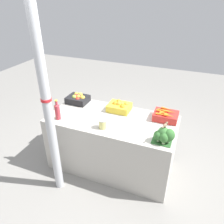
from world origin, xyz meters
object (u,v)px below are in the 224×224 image
carrot_crate (166,116)px  pickle_jar (103,124)px  apple_crate (78,98)px  juice_bottle_golden (50,110)px  juice_bottle_ruby (57,111)px  orange_crate (120,106)px  support_pole (48,109)px  broccoli_pile (164,135)px  sparrow_bird (165,125)px

carrot_crate → pickle_jar: (-0.69, -0.50, 0.01)m
apple_crate → juice_bottle_golden: (-0.12, -0.54, 0.04)m
juice_bottle_ruby → orange_crate: bearing=38.2°
support_pole → broccoli_pile: bearing=17.1°
support_pole → broccoli_pile: support_pole is taller
juice_bottle_ruby → pickle_jar: (0.64, 0.02, -0.06)m
sparrow_bird → juice_bottle_ruby: bearing=108.5°
support_pole → pickle_jar: 0.69m
juice_bottle_golden → pickle_jar: bearing=1.7°
orange_crate → juice_bottle_ruby: size_ratio=1.12×
carrot_crate → juice_bottle_golden: size_ratio=1.19×
broccoli_pile → pickle_jar: broccoli_pile is taller
support_pole → sparrow_bird: bearing=18.1°
juice_bottle_golden → juice_bottle_ruby: juice_bottle_ruby is taller
orange_crate → broccoli_pile: broccoli_pile is taller
juice_bottle_ruby → broccoli_pile: bearing=0.4°
broccoli_pile → juice_bottle_ruby: bearing=-179.6°
juice_bottle_golden → juice_bottle_ruby: (0.12, 0.00, 0.01)m
pickle_jar → juice_bottle_golden: bearing=-178.3°
orange_crate → sparrow_bird: 0.89m
broccoli_pile → pickle_jar: (-0.76, 0.01, -0.04)m
broccoli_pile → sparrow_bird: size_ratio=1.84×
support_pole → sparrow_bird: support_pole is taller
support_pole → carrot_crate: bearing=37.5°
support_pole → carrot_crate: size_ratio=7.52×
carrot_crate → juice_bottle_ruby: (-1.34, -0.53, 0.06)m
sparrow_bird → juice_bottle_golden: bearing=108.4°
broccoli_pile → carrot_crate: bearing=97.6°
pickle_jar → juice_bottle_ruby: bearing=-178.0°
broccoli_pile → juice_bottle_golden: bearing=-179.7°
carrot_crate → broccoli_pile: 0.52m
orange_crate → broccoli_pile: size_ratio=1.29×
orange_crate → juice_bottle_ruby: juice_bottle_ruby is taller
orange_crate → pickle_jar: orange_crate is taller
orange_crate → support_pole: bearing=-119.6°
support_pole → orange_crate: bearing=60.4°
carrot_crate → pickle_jar: bearing=-143.9°
juice_bottle_golden → carrot_crate: bearing=19.9°
sparrow_bird → apple_crate: bearing=87.4°
apple_crate → orange_crate: 0.68m
carrot_crate → apple_crate: bearing=179.5°
broccoli_pile → juice_bottle_ruby: 1.40m
apple_crate → broccoli_pile: bearing=-20.6°
apple_crate → juice_bottle_ruby: size_ratio=1.12×
orange_crate → carrot_crate: (0.66, -0.01, -0.00)m
apple_crate → pickle_jar: size_ratio=2.55×
sparrow_bird → carrot_crate: bearing=24.4°
juice_bottle_ruby → pickle_jar: juice_bottle_ruby is taller
orange_crate → juice_bottle_ruby: (-0.68, -0.53, 0.06)m
broccoli_pile → juice_bottle_golden: 1.52m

